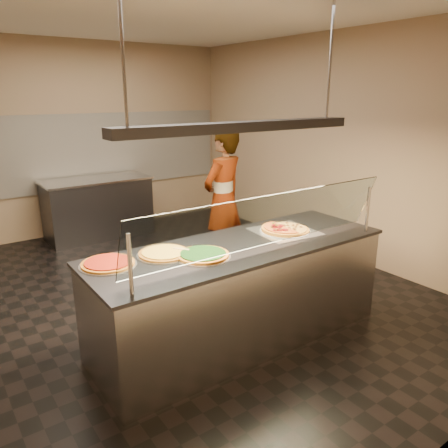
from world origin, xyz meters
TOP-DOWN VIEW (x-y plane):
  - ground at (0.00, 0.00)m, footprint 5.00×6.00m
  - ceiling at (0.00, 0.00)m, footprint 5.00×6.00m
  - wall_back at (0.00, 3.01)m, footprint 5.00×0.02m
  - wall_right at (2.51, 0.00)m, footprint 0.02×6.00m
  - tile_band at (0.00, 2.98)m, footprint 4.90×0.02m
  - serving_counter at (0.01, -1.18)m, footprint 2.76×0.94m
  - sneeze_guard at (0.01, -1.52)m, footprint 2.52×0.18m
  - perforated_tray at (0.58, -1.13)m, footprint 0.60×0.60m
  - half_pizza_pepperoni at (0.47, -1.13)m, footprint 0.27×0.48m
  - half_pizza_sausage at (0.69, -1.13)m, footprint 0.27×0.48m
  - pizza_spinach at (-0.43, -1.23)m, footprint 0.46×0.46m
  - pizza_cheese at (-0.67, -1.00)m, footprint 0.45×0.45m
  - pizza_tomato at (-1.13, -0.96)m, footprint 0.44×0.44m
  - pizza_spatula at (-0.47, -1.06)m, footprint 0.28×0.18m
  - prep_table at (0.03, 2.55)m, footprint 1.62×0.74m
  - worker at (0.93, 0.39)m, footprint 0.76×0.61m
  - heat_lamp_housing at (0.01, -1.18)m, footprint 2.30×0.18m
  - lamp_rod_left at (-0.99, -1.18)m, footprint 0.02×0.02m
  - lamp_rod_right at (1.01, -1.18)m, footprint 0.02×0.02m

SIDE VIEW (x-z plane):
  - ground at x=0.00m, z-range -0.02..0.00m
  - serving_counter at x=0.01m, z-range 0.00..0.93m
  - prep_table at x=0.03m, z-range 0.00..0.93m
  - worker at x=0.93m, z-range 0.00..1.81m
  - perforated_tray at x=0.58m, z-range 0.93..0.94m
  - pizza_tomato at x=-1.13m, z-range 0.93..0.96m
  - pizza_cheese at x=-0.67m, z-range 0.93..0.96m
  - pizza_spinach at x=-0.43m, z-range 0.93..0.96m
  - half_pizza_sausage at x=0.69m, z-range 0.94..0.98m
  - pizza_spatula at x=-0.47m, z-range 0.95..0.97m
  - half_pizza_pepperoni at x=0.47m, z-range 0.94..0.99m
  - sneeze_guard at x=0.01m, z-range 0.96..1.49m
  - tile_band at x=0.00m, z-range 0.70..1.90m
  - wall_back at x=0.00m, z-range 0.00..3.00m
  - wall_right at x=2.51m, z-range 0.00..3.00m
  - heat_lamp_housing at x=0.01m, z-range 1.91..1.99m
  - lamp_rod_left at x=-0.99m, z-range 1.99..3.00m
  - lamp_rod_right at x=1.01m, z-range 1.99..3.00m
  - ceiling at x=0.00m, z-range 3.00..3.02m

